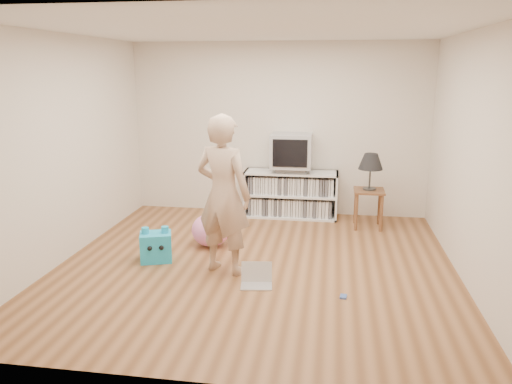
{
  "coord_description": "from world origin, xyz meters",
  "views": [
    {
      "loc": [
        0.83,
        -5.31,
        2.21
      ],
      "look_at": [
        -0.06,
        0.4,
        0.77
      ],
      "focal_mm": 35.0,
      "sensor_mm": 36.0,
      "label": 1
    }
  ],
  "objects_px": {
    "person": "(223,195)",
    "table_lamp": "(371,162)",
    "dvd_deck": "(291,169)",
    "media_unit": "(291,194)",
    "crt_tv": "(291,151)",
    "laptop": "(257,279)",
    "plush_blue": "(156,246)",
    "plush_pink": "(211,230)",
    "side_table": "(369,199)"
  },
  "relations": [
    {
      "from": "table_lamp",
      "to": "plush_pink",
      "type": "relative_size",
      "value": 1.05
    },
    {
      "from": "side_table",
      "to": "laptop",
      "type": "relative_size",
      "value": 1.56
    },
    {
      "from": "media_unit",
      "to": "dvd_deck",
      "type": "bearing_deg",
      "value": -90.0
    },
    {
      "from": "media_unit",
      "to": "laptop",
      "type": "distance_m",
      "value": 2.57
    },
    {
      "from": "crt_tv",
      "to": "table_lamp",
      "type": "bearing_deg",
      "value": -17.93
    },
    {
      "from": "dvd_deck",
      "to": "plush_blue",
      "type": "height_order",
      "value": "dvd_deck"
    },
    {
      "from": "dvd_deck",
      "to": "laptop",
      "type": "distance_m",
      "value": 2.63
    },
    {
      "from": "table_lamp",
      "to": "person",
      "type": "distance_m",
      "value": 2.5
    },
    {
      "from": "person",
      "to": "table_lamp",
      "type": "bearing_deg",
      "value": -114.24
    },
    {
      "from": "person",
      "to": "plush_blue",
      "type": "relative_size",
      "value": 4.09
    },
    {
      "from": "dvd_deck",
      "to": "laptop",
      "type": "height_order",
      "value": "dvd_deck"
    },
    {
      "from": "media_unit",
      "to": "plush_pink",
      "type": "distance_m",
      "value": 1.72
    },
    {
      "from": "person",
      "to": "media_unit",
      "type": "bearing_deg",
      "value": -85.8
    },
    {
      "from": "crt_tv",
      "to": "laptop",
      "type": "height_order",
      "value": "crt_tv"
    },
    {
      "from": "person",
      "to": "plush_blue",
      "type": "xyz_separation_m",
      "value": [
        -0.86,
        0.17,
        -0.7
      ]
    },
    {
      "from": "dvd_deck",
      "to": "plush_pink",
      "type": "bearing_deg",
      "value": -121.46
    },
    {
      "from": "side_table",
      "to": "person",
      "type": "height_order",
      "value": "person"
    },
    {
      "from": "crt_tv",
      "to": "person",
      "type": "height_order",
      "value": "person"
    },
    {
      "from": "dvd_deck",
      "to": "table_lamp",
      "type": "distance_m",
      "value": 1.21
    },
    {
      "from": "laptop",
      "to": "dvd_deck",
      "type": "bearing_deg",
      "value": 79.52
    },
    {
      "from": "dvd_deck",
      "to": "table_lamp",
      "type": "relative_size",
      "value": 0.87
    },
    {
      "from": "dvd_deck",
      "to": "media_unit",
      "type": "bearing_deg",
      "value": 90.0
    },
    {
      "from": "dvd_deck",
      "to": "plush_blue",
      "type": "bearing_deg",
      "value": -124.29
    },
    {
      "from": "dvd_deck",
      "to": "crt_tv",
      "type": "relative_size",
      "value": 0.75
    },
    {
      "from": "table_lamp",
      "to": "side_table",
      "type": "bearing_deg",
      "value": 0.0
    },
    {
      "from": "person",
      "to": "laptop",
      "type": "xyz_separation_m",
      "value": [
        0.41,
        -0.31,
        -0.82
      ]
    },
    {
      "from": "crt_tv",
      "to": "laptop",
      "type": "bearing_deg",
      "value": -93.0
    },
    {
      "from": "person",
      "to": "laptop",
      "type": "distance_m",
      "value": 0.96
    },
    {
      "from": "table_lamp",
      "to": "person",
      "type": "relative_size",
      "value": 0.29
    },
    {
      "from": "dvd_deck",
      "to": "side_table",
      "type": "height_order",
      "value": "dvd_deck"
    },
    {
      "from": "media_unit",
      "to": "side_table",
      "type": "relative_size",
      "value": 2.55
    },
    {
      "from": "media_unit",
      "to": "person",
      "type": "distance_m",
      "value": 2.37
    },
    {
      "from": "laptop",
      "to": "table_lamp",
      "type": "bearing_deg",
      "value": 52.22
    },
    {
      "from": "side_table",
      "to": "table_lamp",
      "type": "distance_m",
      "value": 0.53
    },
    {
      "from": "table_lamp",
      "to": "plush_blue",
      "type": "relative_size",
      "value": 1.2
    },
    {
      "from": "media_unit",
      "to": "crt_tv",
      "type": "distance_m",
      "value": 0.67
    },
    {
      "from": "plush_blue",
      "to": "crt_tv",
      "type": "bearing_deg",
      "value": 37.1
    },
    {
      "from": "crt_tv",
      "to": "laptop",
      "type": "relative_size",
      "value": 1.7
    },
    {
      "from": "crt_tv",
      "to": "side_table",
      "type": "relative_size",
      "value": 1.09
    },
    {
      "from": "media_unit",
      "to": "person",
      "type": "bearing_deg",
      "value": -103.57
    },
    {
      "from": "dvd_deck",
      "to": "person",
      "type": "xyz_separation_m",
      "value": [
        -0.54,
        -2.23,
        0.14
      ]
    },
    {
      "from": "media_unit",
      "to": "plush_blue",
      "type": "height_order",
      "value": "media_unit"
    },
    {
      "from": "media_unit",
      "to": "table_lamp",
      "type": "bearing_deg",
      "value": -18.79
    },
    {
      "from": "side_table",
      "to": "media_unit",
      "type": "bearing_deg",
      "value": 161.21
    },
    {
      "from": "person",
      "to": "plush_pink",
      "type": "distance_m",
      "value": 1.08
    },
    {
      "from": "media_unit",
      "to": "crt_tv",
      "type": "xyz_separation_m",
      "value": [
        -0.0,
        -0.02,
        0.67
      ]
    },
    {
      "from": "media_unit",
      "to": "dvd_deck",
      "type": "height_order",
      "value": "dvd_deck"
    },
    {
      "from": "person",
      "to": "plush_pink",
      "type": "xyz_separation_m",
      "value": [
        -0.35,
        0.78,
        -0.67
      ]
    },
    {
      "from": "laptop",
      "to": "plush_pink",
      "type": "height_order",
      "value": "plush_pink"
    },
    {
      "from": "table_lamp",
      "to": "laptop",
      "type": "xyz_separation_m",
      "value": [
        -1.27,
        -2.17,
        -0.88
      ]
    }
  ]
}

